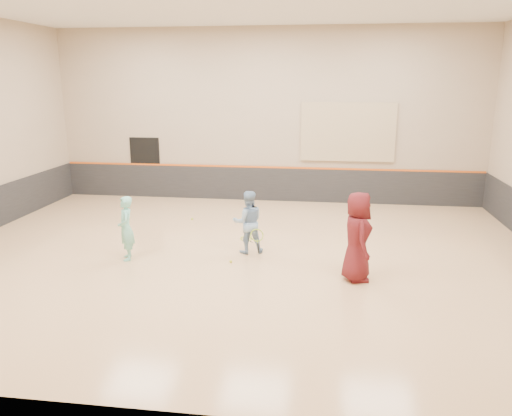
# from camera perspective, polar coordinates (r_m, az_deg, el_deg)

# --- Properties ---
(room) EXTENTS (15.04, 12.04, 6.22)m
(room) POSITION_cam_1_polar(r_m,az_deg,el_deg) (12.15, -2.05, -1.94)
(room) COLOR tan
(room) RESTS_ON ground
(wainscot_back) EXTENTS (14.90, 0.04, 1.20)m
(wainscot_back) POSITION_cam_1_polar(r_m,az_deg,el_deg) (17.94, 1.21, 2.75)
(wainscot_back) COLOR #232326
(wainscot_back) RESTS_ON floor
(accent_stripe) EXTENTS (14.90, 0.03, 0.06)m
(accent_stripe) POSITION_cam_1_polar(r_m,az_deg,el_deg) (17.82, 1.21, 4.69)
(accent_stripe) COLOR #D85914
(accent_stripe) RESTS_ON wall_back
(acoustic_panel) EXTENTS (3.20, 0.08, 2.00)m
(acoustic_panel) POSITION_cam_1_polar(r_m,az_deg,el_deg) (17.54, 10.46, 8.53)
(acoustic_panel) COLOR tan
(acoustic_panel) RESTS_ON wall_back
(doorway) EXTENTS (1.10, 0.05, 2.20)m
(doorway) POSITION_cam_1_polar(r_m,az_deg,el_deg) (18.90, -12.51, 4.55)
(doorway) COLOR black
(doorway) RESTS_ON floor
(girl) EXTENTS (0.56, 0.67, 1.56)m
(girl) POSITION_cam_1_polar(r_m,az_deg,el_deg) (12.38, -14.63, -2.26)
(girl) COLOR #7AD3BF
(girl) RESTS_ON floor
(instructor) EXTENTS (0.91, 0.80, 1.59)m
(instructor) POSITION_cam_1_polar(r_m,az_deg,el_deg) (12.45, -0.91, -1.61)
(instructor) COLOR #80A2C7
(instructor) RESTS_ON floor
(young_man) EXTENTS (0.79, 1.06, 1.96)m
(young_man) POSITION_cam_1_polar(r_m,az_deg,el_deg) (10.92, 11.49, -3.23)
(young_man) COLOR #551418
(young_man) RESTS_ON floor
(held_racket) EXTENTS (0.42, 0.42, 0.64)m
(held_racket) POSITION_cam_1_polar(r_m,az_deg,el_deg) (12.16, 0.11, -3.13)
(held_racket) COLOR #8FBC29
(held_racket) RESTS_ON instructor
(spare_racket) EXTENTS (0.74, 0.74, 0.10)m
(spare_racket) POSITION_cam_1_polar(r_m,az_deg,el_deg) (13.69, -1.12, -3.38)
(spare_racket) COLOR #A3C72B
(spare_racket) RESTS_ON floor
(ball_under_racket) EXTENTS (0.07, 0.07, 0.07)m
(ball_under_racket) POSITION_cam_1_polar(r_m,az_deg,el_deg) (11.99, -2.91, -6.12)
(ball_under_racket) COLOR gold
(ball_under_racket) RESTS_ON floor
(ball_in_hand) EXTENTS (0.07, 0.07, 0.07)m
(ball_in_hand) POSITION_cam_1_polar(r_m,az_deg,el_deg) (10.71, 12.03, -2.59)
(ball_in_hand) COLOR #C7D932
(ball_in_hand) RESTS_ON young_man
(ball_beside_spare) EXTENTS (0.07, 0.07, 0.07)m
(ball_beside_spare) POSITION_cam_1_polar(r_m,az_deg,el_deg) (15.66, -7.32, -1.25)
(ball_beside_spare) COLOR #CBE535
(ball_beside_spare) RESTS_ON floor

